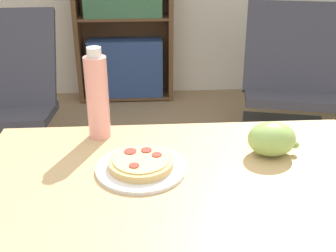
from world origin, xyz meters
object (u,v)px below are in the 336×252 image
Objects in this scene: bookshelf at (124,25)px; lounge_chair_far at (288,101)px; grape_bunch at (272,139)px; drink_bottle at (97,96)px; pizza_on_plate at (141,165)px; lounge_chair_near at (7,118)px.

lounge_chair_far is at bearing -38.49° from bookshelf.
lounge_chair_far reaches higher than grape_bunch.
lounge_chair_far is (1.09, 1.35, -0.59)m from drink_bottle.
drink_bottle is at bearing -115.92° from lounge_chair_far.
pizza_on_plate is 0.27m from drink_bottle.
drink_bottle is 0.32× the size of lounge_chair_near.
lounge_chair_near and lounge_chair_far have the same top height.
drink_bottle is 2.23m from bookshelf.
bookshelf is at bearing 90.02° from drink_bottle.
bookshelf is at bearing 101.80° from grape_bunch.
grape_bunch is at bearing 9.79° from pizza_on_plate.
pizza_on_plate is 0.18× the size of bookshelf.
lounge_chair_near is 1.00× the size of lounge_chair_far.
lounge_chair_far is (1.78, 0.16, 0.00)m from lounge_chair_near.
pizza_on_plate is 1.69m from lounge_chair_near.
lounge_chair_near is at bearing -123.85° from bookshelf.
grape_bunch is 0.17× the size of lounge_chair_near.
grape_bunch is 1.69m from lounge_chair_far.
lounge_chair_near is (-1.18, 1.34, -0.51)m from grape_bunch.
lounge_chair_near is 1.28m from bookshelf.
grape_bunch is 0.54× the size of drink_bottle.
drink_bottle reaches higher than lounge_chair_far.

